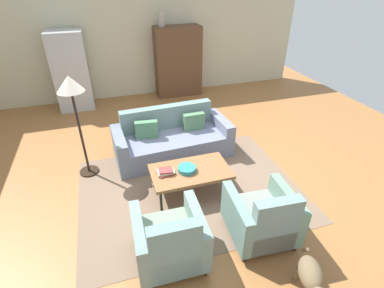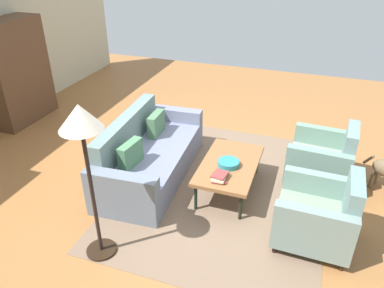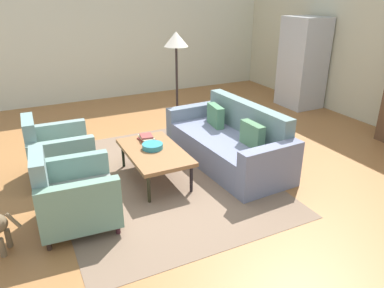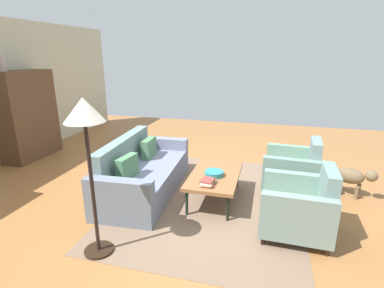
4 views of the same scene
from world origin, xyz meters
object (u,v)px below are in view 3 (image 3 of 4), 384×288
at_px(couch, 231,143).
at_px(coffee_table, 154,153).
at_px(book_stack, 146,138).
at_px(refrigerator, 303,63).
at_px(fruit_bowl, 153,146).
at_px(armchair_right, 71,197).
at_px(armchair_left, 56,154).
at_px(floor_lamp, 176,49).

distance_m(couch, coffee_table, 1.19).
bearing_deg(book_stack, refrigerator, 109.17).
xyz_separation_m(fruit_bowl, book_stack, (-0.32, 0.03, -0.00)).
xyz_separation_m(couch, refrigerator, (-1.75, 2.82, 0.64)).
height_order(couch, fruit_bowl, couch).
xyz_separation_m(armchair_right, book_stack, (-0.97, 1.20, 0.11)).
bearing_deg(armchair_left, coffee_table, 64.41).
bearing_deg(couch, armchair_left, 72.59).
distance_m(armchair_right, fruit_bowl, 1.34).
height_order(couch, coffee_table, couch).
xyz_separation_m(armchair_left, book_stack, (0.23, 1.20, 0.11)).
bearing_deg(armchair_left, armchair_right, 1.71).
xyz_separation_m(armchair_right, floor_lamp, (-2.13, 2.18, 1.10)).
bearing_deg(armchair_right, coffee_table, 121.06).
bearing_deg(fruit_bowl, book_stack, 174.73).
bearing_deg(refrigerator, armchair_right, -65.52).
xyz_separation_m(fruit_bowl, refrigerator, (-1.70, 4.01, 0.47)).
xyz_separation_m(armchair_right, fruit_bowl, (-0.65, 1.17, 0.11)).
relative_size(coffee_table, fruit_bowl, 4.38).
bearing_deg(floor_lamp, book_stack, -40.50).
xyz_separation_m(armchair_left, armchair_right, (1.20, 0.00, 0.00)).
relative_size(coffee_table, refrigerator, 0.65).
xyz_separation_m(couch, armchair_right, (0.60, -2.35, 0.06)).
relative_size(armchair_left, fruit_bowl, 3.21).
distance_m(fruit_bowl, book_stack, 0.32).
relative_size(coffee_table, floor_lamp, 0.70).
bearing_deg(armchair_right, couch, 108.32).
distance_m(couch, refrigerator, 3.38).
height_order(armchair_left, fruit_bowl, armchair_left).
distance_m(couch, fruit_bowl, 1.20).
distance_m(coffee_table, floor_lamp, 2.12).
bearing_deg(couch, fruit_bowl, 84.28).
relative_size(couch, fruit_bowl, 7.83).
bearing_deg(coffee_table, refrigerator, 113.71).
xyz_separation_m(couch, fruit_bowl, (-0.05, -1.19, 0.16)).
relative_size(fruit_bowl, refrigerator, 0.15).
xyz_separation_m(armchair_left, fruit_bowl, (0.54, 1.17, 0.11)).
bearing_deg(armchair_right, refrigerator, 118.49).
bearing_deg(coffee_table, armchair_right, -62.96).
relative_size(fruit_bowl, book_stack, 1.02).
bearing_deg(fruit_bowl, couch, 87.45).
height_order(book_stack, floor_lamp, floor_lamp).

